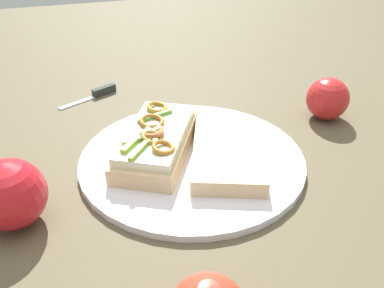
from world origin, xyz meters
The scene contains 7 objects.
ground_plane centered at (0.00, 0.00, 0.00)m, with size 2.00×2.00×0.00m, color brown.
plate centered at (0.00, 0.00, 0.01)m, with size 0.31×0.31×0.01m, color white.
sandwich centered at (-0.02, -0.04, 0.03)m, with size 0.20×0.16×0.05m.
bread_slice_side centered at (0.02, 0.04, 0.02)m, with size 0.17×0.09×0.02m, color beige.
apple_0 centered at (0.05, -0.23, 0.04)m, with size 0.08×0.08×0.08m, color red.
apple_2 centered at (-0.06, 0.25, 0.03)m, with size 0.07×0.07×0.07m, color red.
knife centered at (-0.26, -0.10, 0.01)m, with size 0.06×0.11×0.01m.
Camera 1 is at (0.46, -0.15, 0.33)m, focal length 38.73 mm.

